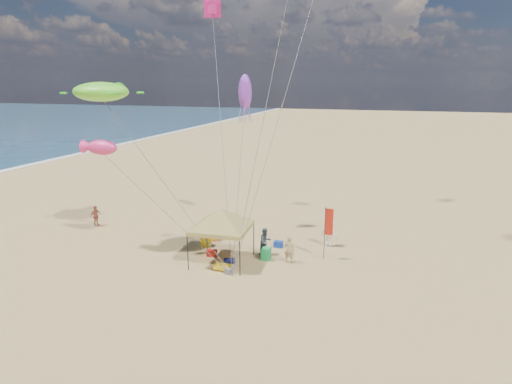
# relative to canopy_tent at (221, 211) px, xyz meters

# --- Properties ---
(ground) EXTENTS (280.00, 280.00, 0.00)m
(ground) POSITION_rel_canopy_tent_xyz_m (1.70, -2.10, -3.02)
(ground) COLOR tan
(ground) RESTS_ON ground
(canopy_tent) EXTENTS (5.87, 5.87, 3.62)m
(canopy_tent) POSITION_rel_canopy_tent_xyz_m (0.00, 0.00, 0.00)
(canopy_tent) COLOR black
(canopy_tent) RESTS_ON ground
(feather_flag) EXTENTS (0.47, 0.05, 3.10)m
(feather_flag) POSITION_rel_canopy_tent_xyz_m (5.54, 2.17, -0.95)
(feather_flag) COLOR black
(feather_flag) RESTS_ON ground
(cooler_red) EXTENTS (0.54, 0.38, 0.38)m
(cooler_red) POSITION_rel_canopy_tent_xyz_m (-0.91, 0.61, -2.83)
(cooler_red) COLOR red
(cooler_red) RESTS_ON ground
(cooler_blue) EXTENTS (0.54, 0.38, 0.38)m
(cooler_blue) POSITION_rel_canopy_tent_xyz_m (2.43, 3.15, -2.83)
(cooler_blue) COLOR #123499
(cooler_blue) RESTS_ON ground
(bag_navy) EXTENTS (0.69, 0.54, 0.36)m
(bag_navy) POSITION_rel_canopy_tent_xyz_m (0.46, -0.11, -2.84)
(bag_navy) COLOR #0E113F
(bag_navy) RESTS_ON ground
(bag_orange) EXTENTS (0.54, 0.69, 0.36)m
(bag_orange) POSITION_rel_canopy_tent_xyz_m (-1.71, 3.05, -2.84)
(bag_orange) COLOR orange
(bag_orange) RESTS_ON ground
(chair_green) EXTENTS (0.50, 0.50, 0.70)m
(chair_green) POSITION_rel_canopy_tent_xyz_m (2.24, 1.09, -2.67)
(chair_green) COLOR #198A44
(chair_green) RESTS_ON ground
(chair_yellow) EXTENTS (0.50, 0.50, 0.70)m
(chair_yellow) POSITION_rel_canopy_tent_xyz_m (-1.90, 1.97, -2.67)
(chair_yellow) COLOR yellow
(chair_yellow) RESTS_ON ground
(crate_grey) EXTENTS (0.34, 0.30, 0.28)m
(crate_grey) POSITION_rel_canopy_tent_xyz_m (0.86, -1.30, -2.88)
(crate_grey) COLOR slate
(crate_grey) RESTS_ON ground
(beach_cart) EXTENTS (0.90, 0.50, 0.24)m
(beach_cart) POSITION_rel_canopy_tent_xyz_m (0.42, -1.02, -2.82)
(beach_cart) COLOR yellow
(beach_cart) RESTS_ON ground
(person_near_a) EXTENTS (0.57, 0.38, 1.57)m
(person_near_a) POSITION_rel_canopy_tent_xyz_m (3.59, 1.08, -2.23)
(person_near_a) COLOR tan
(person_near_a) RESTS_ON ground
(person_near_b) EXTENTS (0.97, 1.01, 1.64)m
(person_near_b) POSITION_rel_canopy_tent_xyz_m (2.01, 1.74, -2.20)
(person_near_b) COLOR #373F4B
(person_near_b) RESTS_ON ground
(person_near_c) EXTENTS (1.28, 0.97, 1.76)m
(person_near_c) POSITION_rel_canopy_tent_xyz_m (5.37, 4.27, -2.14)
(person_near_c) COLOR silver
(person_near_c) RESTS_ON ground
(person_far_a) EXTENTS (0.55, 0.93, 1.48)m
(person_far_a) POSITION_rel_canopy_tent_xyz_m (-10.86, 3.16, -2.28)
(person_far_a) COLOR #A04D3D
(person_far_a) RESTS_ON ground
(turtle_kite) EXTENTS (3.45, 2.83, 1.10)m
(turtle_kite) POSITION_rel_canopy_tent_xyz_m (-7.32, 0.23, 6.31)
(turtle_kite) COLOR #69ED2D
(turtle_kite) RESTS_ON ground
(fish_kite) EXTENTS (2.02, 1.14, 0.86)m
(fish_kite) POSITION_rel_canopy_tent_xyz_m (-7.07, -0.45, 3.25)
(fish_kite) COLOR #F3307D
(fish_kite) RESTS_ON ground
(squid_kite) EXTENTS (0.91, 0.91, 2.26)m
(squid_kite) POSITION_rel_canopy_tent_xyz_m (-0.66, 5.96, 6.21)
(squid_kite) COLOR purple
(squid_kite) RESTS_ON ground
(stunt_kite_pink) EXTENTS (1.37, 1.05, 1.15)m
(stunt_kite_pink) POSITION_rel_canopy_tent_xyz_m (-4.70, 10.41, 12.02)
(stunt_kite_pink) COLOR #E51A99
(stunt_kite_pink) RESTS_ON ground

